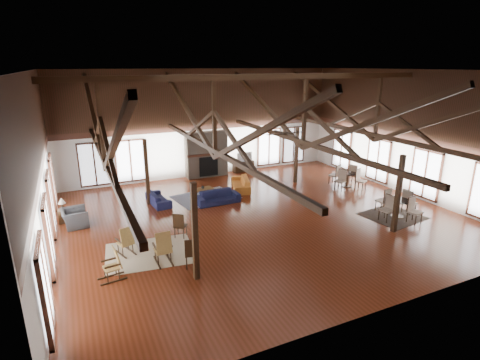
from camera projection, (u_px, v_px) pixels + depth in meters
name	position (u px, v px, depth m)	size (l,w,h in m)	color
floor	(260.00, 216.00, 15.97)	(16.00, 16.00, 0.00)	#5A2313
ceiling	(263.00, 70.00, 14.20)	(16.00, 14.00, 0.02)	black
wall_back	(204.00, 124.00, 21.16)	(16.00, 0.02, 6.00)	silver
wall_front	(397.00, 203.00, 9.01)	(16.00, 0.02, 6.00)	silver
wall_left	(39.00, 170.00, 11.89)	(0.02, 14.00, 6.00)	silver
wall_right	(406.00, 133.00, 18.27)	(0.02, 14.00, 6.00)	silver
roof_truss	(262.00, 122.00, 14.78)	(15.60, 14.07, 3.14)	black
post_grid	(261.00, 182.00, 15.52)	(8.16, 7.16, 3.05)	black
fireplace	(206.00, 154.00, 21.38)	(2.50, 0.69, 2.60)	#6F6254
ceiling_fan	(286.00, 132.00, 14.20)	(1.60, 1.60, 0.75)	black
sofa_navy_front	(218.00, 197.00, 17.41)	(2.02, 0.79, 0.59)	#131534
sofa_navy_left	(158.00, 198.00, 17.33)	(0.72, 1.83, 0.53)	#141639
sofa_orange	(241.00, 184.00, 19.39)	(0.81, 2.06, 0.60)	#BB6924
coffee_table	(202.00, 190.00, 18.24)	(1.14, 0.67, 0.41)	brown
vase	(203.00, 187.00, 18.22)	(0.16, 0.16, 0.17)	#B2B2B2
armchair	(75.00, 218.00, 14.91)	(0.94, 1.08, 0.70)	#2D2D2F
side_table_lamp	(63.00, 213.00, 15.26)	(0.42, 0.42, 1.06)	black
rocking_chair_a	(126.00, 242.00, 12.64)	(0.64, 0.88, 1.01)	#A0793C
rocking_chair_b	(163.00, 249.00, 12.03)	(0.51, 0.89, 1.14)	#A0793C
rocking_chair_c	(114.00, 264.00, 11.19)	(0.84, 0.52, 1.02)	#A0793C
side_chair_a	(179.00, 224.00, 13.81)	(0.59, 0.59, 0.99)	black
side_chair_b	(192.00, 251.00, 11.75)	(0.53, 0.53, 1.03)	black
cafe_table_near	(398.00, 205.00, 15.76)	(2.09, 2.09, 1.07)	black
cafe_table_far	(347.00, 177.00, 19.71)	(2.05, 2.05, 1.06)	black
cup_near	(399.00, 199.00, 15.67)	(0.14, 0.14, 0.11)	#B2B2B2
cup_far	(350.00, 172.00, 19.62)	(0.11, 0.11, 0.09)	#B2B2B2
tv_console	(243.00, 166.00, 22.69)	(1.25, 0.47, 0.63)	black
television	(244.00, 157.00, 22.52)	(0.96, 0.13, 0.55)	#B2B2B2
rug_tan	(150.00, 253.00, 12.85)	(2.92, 2.30, 0.01)	tan
rug_navy	(206.00, 197.00, 18.26)	(2.91, 2.18, 0.01)	#181F45
rug_dark	(393.00, 216.00, 15.99)	(2.25, 2.05, 0.01)	black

